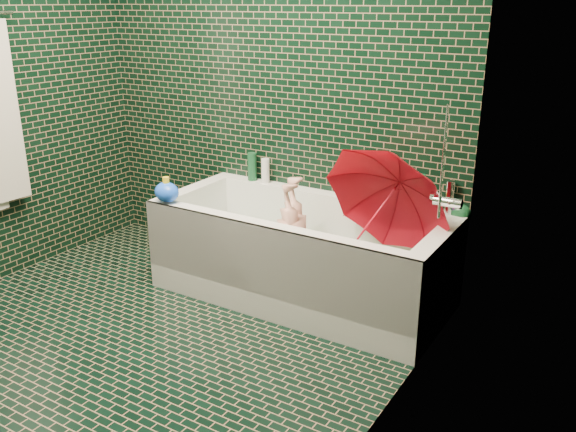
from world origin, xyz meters
The scene contains 18 objects.
floor centered at (0.00, 0.00, 0.00)m, with size 2.80×2.80×0.00m, color black.
wall_back centered at (0.00, 1.40, 1.25)m, with size 2.80×2.80×0.00m, color black.
wall_right centered at (1.30, 0.00, 1.25)m, with size 2.80×2.80×0.00m, color black.
bathtub centered at (0.45, 1.01, 0.21)m, with size 1.70×0.75×0.55m.
bath_mat centered at (0.45, 1.02, 0.16)m, with size 1.35×0.47×0.01m, color green.
water centered at (0.45, 1.02, 0.30)m, with size 1.48×0.53×0.00m, color silver.
faucet centered at (1.26, 1.02, 0.77)m, with size 0.18×0.19×0.55m.
child centered at (0.44, 1.00, 0.31)m, with size 0.29×0.19×0.80m, color tan.
umbrella centered at (0.92, 0.99, 0.61)m, with size 0.69×0.69×0.61m, color red.
soap_bottle_a centered at (1.22, 1.36, 0.55)m, with size 0.10×0.10×0.25m, color white.
soap_bottle_b centered at (1.23, 1.36, 0.55)m, with size 0.08×0.08×0.18m, color #581E71.
soap_bottle_c centered at (1.25, 1.35, 0.55)m, with size 0.12×0.12×0.15m, color #144727.
bottle_right_tall centered at (1.02, 1.36, 0.65)m, with size 0.06×0.06×0.20m, color #144727.
bottle_right_pump centered at (1.19, 1.36, 0.64)m, with size 0.05×0.05×0.19m, color silver.
bottle_left_tall centered at (-0.12, 1.35, 0.64)m, with size 0.06×0.06×0.18m, color #144727.
bottle_left_short centered at (-0.01, 1.34, 0.63)m, with size 0.05×0.05×0.16m, color white.
rubber_duck centered at (1.03, 1.35, 0.59)m, with size 0.12×0.10×0.10m.
bath_toy centered at (-0.28, 0.70, 0.62)m, with size 0.18×0.16×0.15m.
Camera 1 is at (2.10, -1.82, 1.67)m, focal length 38.00 mm.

